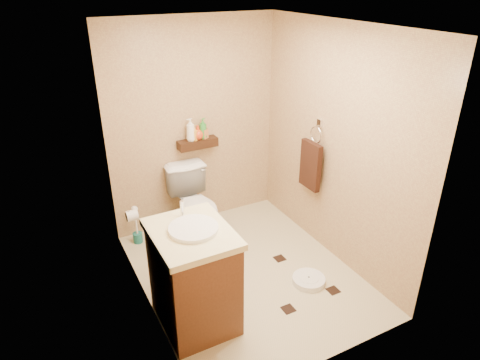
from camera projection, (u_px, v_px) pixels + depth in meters
ground at (246, 273)px, 4.37m from camera, size 2.50×2.50×0.00m
wall_back at (194, 126)px, 4.84m from camera, size 2.00×0.04×2.40m
wall_front at (336, 233)px, 2.85m from camera, size 2.00×0.04×2.40m
wall_left at (138, 190)px, 3.43m from camera, size 0.04×2.50×2.40m
wall_right at (335, 147)px, 4.26m from camera, size 0.04×2.50×2.40m
ceiling at (248, 25)px, 3.32m from camera, size 2.00×2.50×0.02m
wall_shelf at (198, 143)px, 4.86m from camera, size 0.46×0.14×0.10m
floor_accents at (254, 274)px, 4.35m from camera, size 1.21×1.29×0.01m
toilet at (196, 207)px, 4.77m from camera, size 0.49×0.82×0.82m
vanity at (194, 276)px, 3.58m from camera, size 0.62×0.76×1.07m
bathroom_scale at (309, 280)px, 4.22m from camera, size 0.38×0.38×0.07m
toilet_brush at (137, 230)px, 4.81m from camera, size 0.11×0.11×0.47m
towel_ring at (311, 163)px, 4.54m from camera, size 0.12×0.30×0.76m
toilet_paper at (132, 216)px, 4.23m from camera, size 0.12×0.11×0.12m
bottle_a at (191, 130)px, 4.75m from camera, size 0.11×0.11×0.26m
bottle_b at (194, 132)px, 4.78m from camera, size 0.11×0.11×0.17m
bottle_c at (198, 132)px, 4.80m from camera, size 0.13×0.13×0.16m
bottle_d at (203, 128)px, 4.81m from camera, size 0.12×0.12×0.24m
bottle_e at (204, 131)px, 4.83m from camera, size 0.10×0.10×0.16m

